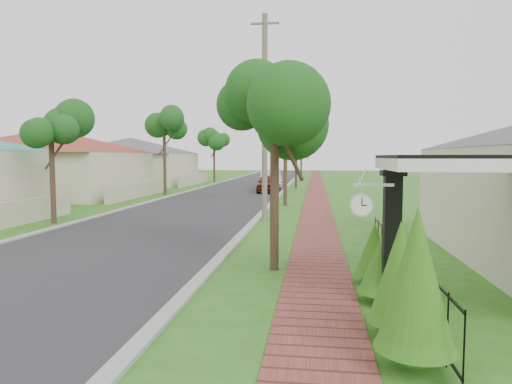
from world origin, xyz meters
The scene contains 16 objects.
ground centered at (0.00, 0.00, 0.00)m, with size 160.00×160.00×0.00m, color #306317.
road centered at (-3.00, 20.00, 0.00)m, with size 7.00×120.00×0.02m, color #28282B.
kerb_right centered at (0.65, 20.00, 0.00)m, with size 0.30×120.00×0.10m, color #9E9E99.
kerb_left centered at (-6.65, 20.00, 0.00)m, with size 0.30×120.00×0.10m, color #9E9E99.
sidewalk centered at (3.25, 20.00, 0.00)m, with size 1.50×120.00×0.03m, color brown.
porch_post centered at (4.55, -1.00, 1.12)m, with size 0.48×0.48×2.52m.
picket_fence centered at (4.90, 0.00, 0.53)m, with size 0.03×8.02×1.00m.
street_trees centered at (-2.87, 26.84, 4.54)m, with size 10.70×37.65×5.89m.
hedge_row centered at (4.45, -1.93, 0.86)m, with size 0.90×4.93×2.22m.
far_house_red centered at (-14.97, 20.00, 2.34)m, with size 15.56×15.56×4.60m.
far_house_grey centered at (-14.97, 34.00, 2.34)m, with size 15.56×15.56×4.60m.
parked_car_red centered at (-0.41, 25.08, 0.67)m, with size 1.58×3.93×1.34m, color #571C0D.
parked_car_white centered at (-0.64, 29.16, 0.79)m, with size 1.66×4.77×1.57m, color #BBBBBD.
near_tree centered at (2.20, 1.50, 3.79)m, with size 1.86×1.86×4.78m.
utility_pole centered at (1.01, 10.00, 4.40)m, with size 1.20×0.24×8.68m.
station_clock centered at (3.98, -1.40, 1.95)m, with size 0.74×0.13×0.58m.
Camera 1 is at (3.18, -9.38, 2.76)m, focal length 32.00 mm.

